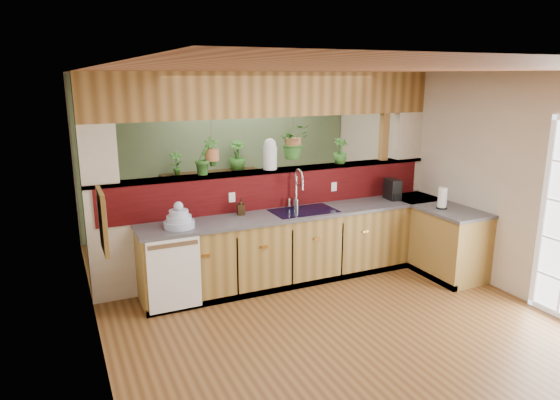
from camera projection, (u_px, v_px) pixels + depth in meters
name	position (u px, v px, depth m)	size (l,w,h in m)	color
ground	(323.00, 313.00, 5.52)	(4.60, 7.00, 0.01)	brown
ceiling	(329.00, 70.00, 4.90)	(4.60, 7.00, 0.01)	brown
wall_back	(221.00, 153.00, 8.30)	(4.60, 0.02, 2.60)	beige
wall_left	(92.00, 226.00, 4.28)	(0.02, 7.00, 2.60)	beige
wall_right	(488.00, 180.00, 6.14)	(0.02, 7.00, 2.60)	beige
pass_through_partition	(275.00, 184.00, 6.44)	(4.60, 0.21, 2.60)	beige
pass_through_ledge	(273.00, 171.00, 6.38)	(4.60, 0.21, 0.04)	brown
header_beam	(273.00, 95.00, 6.15)	(4.60, 0.15, 0.55)	brown
sage_backwall	(221.00, 153.00, 8.28)	(4.55, 0.02, 2.55)	#586F4C
countertop	(347.00, 241.00, 6.52)	(4.14, 1.52, 0.90)	brown
dishwasher	(175.00, 275.00, 5.40)	(0.58, 0.03, 0.82)	white
navy_sink	(304.00, 217.00, 6.29)	(0.82, 0.50, 0.18)	black
framed_print	(103.00, 221.00, 3.52)	(0.04, 0.35, 0.45)	brown
faucet	(297.00, 187.00, 6.33)	(0.23, 0.23, 0.52)	#B7B7B2
dish_stack	(179.00, 220.00, 5.56)	(0.34, 0.34, 0.30)	#A8B8D9
soap_dispenser	(241.00, 207.00, 6.07)	(0.09, 0.09, 0.20)	#362513
coffee_maker	(393.00, 190.00, 6.82)	(0.15, 0.25, 0.28)	black
paper_towel	(442.00, 198.00, 6.35)	(0.14, 0.14, 0.29)	black
glass_jar	(270.00, 154.00, 6.31)	(0.18, 0.18, 0.40)	silver
ledge_plant_left	(204.00, 158.00, 5.96)	(0.22, 0.18, 0.40)	#2B6021
ledge_plant_right	(340.00, 151.00, 6.74)	(0.19, 0.19, 0.35)	#2B6021
hanging_plant_a	(212.00, 142.00, 5.96)	(0.20, 0.17, 0.49)	brown
hanging_plant_b	(293.00, 127.00, 6.37)	(0.45, 0.41, 0.56)	brown
shelving_console	(213.00, 205.00, 8.17)	(1.62, 0.43, 1.08)	black
shelf_plant_a	(176.00, 163.00, 7.76)	(0.20, 0.14, 0.38)	#2B6021
shelf_plant_b	(237.00, 155.00, 8.16)	(0.28, 0.28, 0.49)	#2B6021
floor_plant	(277.00, 214.00, 7.94)	(0.74, 0.64, 0.83)	#2B6021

